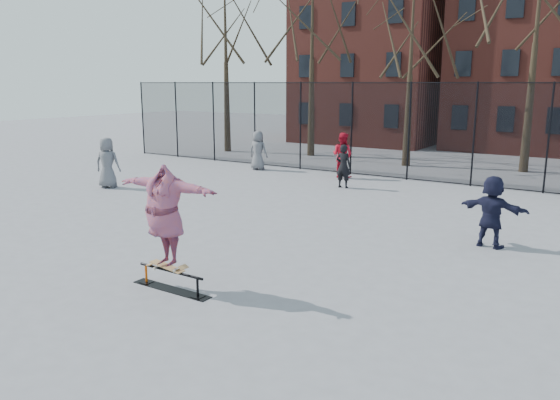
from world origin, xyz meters
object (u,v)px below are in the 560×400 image
Objects in this scene: bystander_black at (343,166)px; skate_rail at (171,282)px; skater at (165,215)px; bystander_extra at (107,163)px; bystander_navy at (492,212)px; skateboard at (167,267)px; bystander_grey at (258,150)px; bystander_red at (342,155)px.

skate_rail is at bearing 99.60° from bystander_black.
bystander_extra is (-9.48, 6.40, -0.52)m from skater.
bystander_navy reaches higher than skate_rail.
skater is 1.43× the size of bystander_black.
skate_rail is at bearing 120.60° from bystander_extra.
bystander_grey is (-7.25, 13.17, 0.44)m from skateboard.
skate_rail is 13.78m from bystander_red.
bystander_black is (5.31, -1.82, -0.06)m from bystander_grey.
skate_rail is 11.55m from bystander_black.
bystander_grey is 4.23m from bystander_red.
skater reaches higher than bystander_red.
bystander_extra is at bearing 146.24° from skate_rail.
bystander_black is 8.20m from bystander_navy.
bystander_navy is 14.08m from bystander_extra.
bystander_red is at bearing 103.11° from skate_rail.
bystander_black is (-1.94, 11.35, -0.65)m from skater.
skateboard is 15.04m from bystander_grey.
bystander_red reaches higher than bystander_navy.
skateboard is 0.47× the size of bystander_grey.
skateboard is 11.45m from bystander_extra.
skater is 1.33× the size of bystander_grey.
skate_rail is 1.33m from skater.
skate_rail is 7.86m from bystander_navy.
bystander_extra is (-2.23, -6.77, 0.07)m from bystander_grey.
bystander_red is (-1.09, 2.05, 0.12)m from bystander_black.
bystander_grey is at bearing 119.14° from skate_rail.
skater is at bearing 180.00° from skateboard.
skate_rail is at bearing -0.98° from skater.
skateboard is 1.02m from skater.
skate_rail is at bearing 0.00° from skateboard.
bystander_navy is (4.51, 6.40, 0.73)m from skate_rail.
skateboard is at bearing 120.35° from bystander_extra.
skate_rail is at bearing 112.65° from bystander_grey.
bystander_grey is at bearing -22.23° from bystander_navy.
bystander_grey is 7.13m from bystander_extra.
bystander_navy is (7.63, -7.00, -0.06)m from bystander_red.
bystander_grey is 1.01× the size of bystander_navy.
bystander_extra reaches higher than bystander_grey.
bystander_black is at bearing 99.70° from skateboard.
bystander_red is 1.07× the size of bystander_navy.
bystander_black is (-1.94, 11.35, 0.38)m from skateboard.
bystander_grey is 13.65m from bystander_navy.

